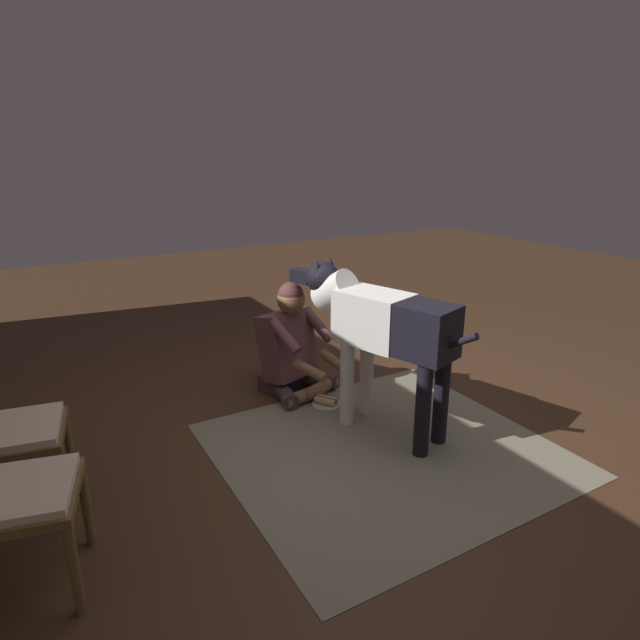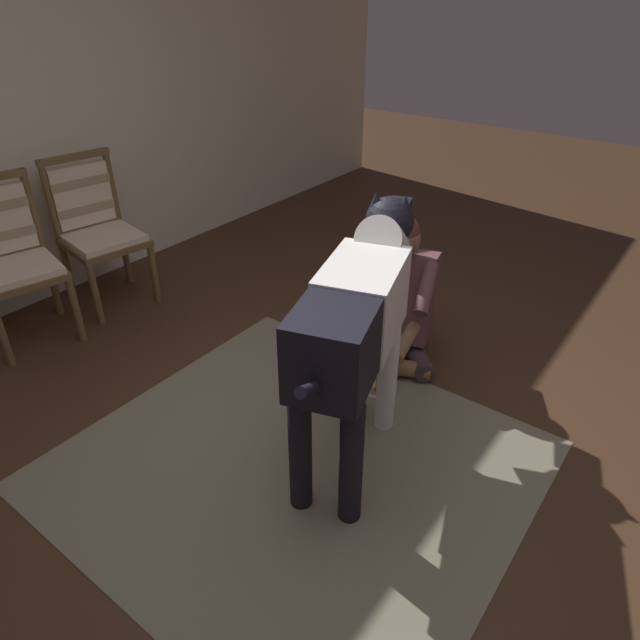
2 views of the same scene
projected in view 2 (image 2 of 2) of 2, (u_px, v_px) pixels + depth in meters
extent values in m
plane|color=#402919|center=(330.00, 469.00, 2.59)|extent=(14.32, 14.32, 0.00)
cube|color=#716B57|center=(295.00, 464.00, 2.61)|extent=(1.83, 1.97, 0.01)
cylinder|color=brown|center=(76.00, 311.00, 3.40)|extent=(0.04, 0.04, 0.42)
cylinder|color=brown|center=(2.00, 334.00, 3.17)|extent=(0.04, 0.04, 0.42)
cylinder|color=brown|center=(54.00, 286.00, 3.67)|extent=(0.04, 0.04, 0.42)
cube|color=brown|center=(19.00, 274.00, 3.30)|extent=(0.55, 0.55, 0.04)
cube|color=beige|center=(18.00, 269.00, 3.28)|extent=(0.51, 0.51, 0.04)
cylinder|color=brown|center=(33.00, 211.00, 3.41)|extent=(0.04, 0.04, 0.52)
cube|color=#9B8667|center=(1.00, 235.00, 3.35)|extent=(0.39, 0.14, 0.06)
cylinder|color=brown|center=(155.00, 275.00, 3.81)|extent=(0.04, 0.04, 0.42)
cylinder|color=brown|center=(96.00, 295.00, 3.57)|extent=(0.04, 0.04, 0.42)
cylinder|color=brown|center=(125.00, 256.00, 4.07)|extent=(0.04, 0.04, 0.42)
cylinder|color=brown|center=(69.00, 274.00, 3.82)|extent=(0.04, 0.04, 0.42)
cube|color=brown|center=(105.00, 243.00, 3.70)|extent=(0.53, 0.53, 0.04)
cube|color=beige|center=(104.00, 237.00, 3.68)|extent=(0.49, 0.49, 0.04)
cylinder|color=brown|center=(112.00, 187.00, 3.81)|extent=(0.04, 0.04, 0.52)
cylinder|color=brown|center=(50.00, 201.00, 3.56)|extent=(0.04, 0.04, 0.52)
cube|color=brown|center=(74.00, 157.00, 3.56)|extent=(0.46, 0.12, 0.04)
cube|color=beige|center=(82.00, 195.00, 3.69)|extent=(0.38, 0.11, 0.40)
cube|color=#9B8667|center=(79.00, 182.00, 3.64)|extent=(0.39, 0.12, 0.06)
cube|color=#9B8667|center=(85.00, 208.00, 3.73)|extent=(0.39, 0.12, 0.06)
cube|color=#3F2F39|center=(396.00, 336.00, 3.43)|extent=(0.33, 0.40, 0.12)
cylinder|color=#3F2F39|center=(416.00, 354.00, 3.26)|extent=(0.37, 0.35, 0.11)
cylinder|color=brown|center=(399.00, 367.00, 3.16)|extent=(0.22, 0.37, 0.09)
cylinder|color=#3F2F39|center=(365.00, 344.00, 3.35)|extent=(0.41, 0.16, 0.11)
cylinder|color=brown|center=(369.00, 361.00, 3.21)|extent=(0.17, 0.37, 0.09)
cube|color=brown|center=(398.00, 294.00, 3.23)|extent=(0.42, 0.48, 0.54)
cylinder|color=brown|center=(426.00, 289.00, 2.97)|extent=(0.30, 0.16, 0.24)
cylinder|color=brown|center=(405.00, 342.00, 2.94)|extent=(0.28, 0.11, 0.12)
cylinder|color=brown|center=(362.00, 278.00, 3.07)|extent=(0.30, 0.16, 0.24)
cylinder|color=brown|center=(359.00, 333.00, 3.01)|extent=(0.27, 0.18, 0.12)
sphere|color=brown|center=(401.00, 239.00, 3.00)|extent=(0.21, 0.21, 0.21)
sphere|color=brown|center=(402.00, 232.00, 2.98)|extent=(0.19, 0.19, 0.19)
cylinder|color=white|center=(344.00, 369.00, 2.75)|extent=(0.10, 0.10, 0.59)
cylinder|color=white|center=(387.00, 378.00, 2.69)|extent=(0.10, 0.10, 0.59)
cylinder|color=black|center=(300.00, 451.00, 2.27)|extent=(0.10, 0.10, 0.59)
cylinder|color=black|center=(351.00, 464.00, 2.21)|extent=(0.10, 0.10, 0.59)
cube|color=white|center=(362.00, 301.00, 2.37)|extent=(0.54, 0.43, 0.34)
cube|color=black|center=(336.00, 345.00, 2.08)|extent=(0.48, 0.40, 0.33)
cylinder|color=white|center=(383.00, 244.00, 2.58)|extent=(0.39, 0.31, 0.32)
sphere|color=black|center=(390.00, 221.00, 2.63)|extent=(0.23, 0.23, 0.23)
cube|color=black|center=(399.00, 211.00, 2.80)|extent=(0.19, 0.15, 0.09)
cone|color=black|center=(376.00, 202.00, 2.60)|extent=(0.10, 0.10, 0.10)
cone|color=black|center=(405.00, 206.00, 2.56)|extent=(0.10, 0.10, 0.10)
cylinder|color=black|center=(316.00, 387.00, 1.93)|extent=(0.30, 0.13, 0.20)
cylinder|color=silver|center=(377.00, 386.00, 3.10)|extent=(0.21, 0.21, 0.01)
cylinder|color=#DAB682|center=(381.00, 382.00, 3.08)|extent=(0.16, 0.13, 0.05)
cylinder|color=#DAB682|center=(373.00, 382.00, 3.08)|extent=(0.16, 0.13, 0.05)
cylinder|color=brown|center=(377.00, 381.00, 3.08)|extent=(0.16, 0.12, 0.04)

